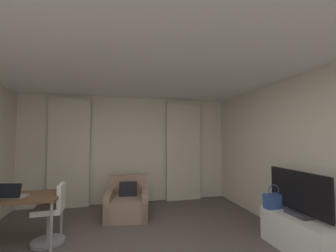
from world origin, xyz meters
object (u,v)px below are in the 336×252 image
armchair (128,203)px  desk_chair (52,216)px  handbag_primary (274,200)px  desk (16,201)px  tv_console (301,235)px  laptop (12,195)px  tv_flatscreen (298,195)px

armchair → desk_chair: bearing=-144.9°
armchair → desk_chair: 1.46m
armchair → handbag_primary: handbag_primary is taller
desk → tv_console: desk is taller
tv_console → handbag_primary: (-0.11, 0.39, 0.37)m
desk → tv_console: size_ratio=1.11×
desk_chair → laptop: bearing=-165.7°
tv_console → armchair: bearing=138.9°
armchair → desk: 1.93m
desk → desk_chair: bearing=5.2°
laptop → tv_flatscreen: size_ratio=0.35×
desk_chair → tv_console: desk_chair is taller
armchair → desk_chair: size_ratio=1.07×
laptop → armchair: bearing=29.8°
laptop → tv_flatscreen: 4.08m
desk → tv_flatscreen: bearing=-15.2°
armchair → laptop: size_ratio=2.62×
tv_console → laptop: bearing=165.5°
tv_flatscreen → laptop: bearing=166.0°
tv_console → tv_flatscreen: bearing=90.0°
armchair → handbag_primary: (2.17, -1.59, 0.36)m
desk_chair → tv_flatscreen: size_ratio=0.86×
desk_chair → tv_flatscreen: 3.66m
armchair → tv_console: armchair is taller
tv_flatscreen → armchair: bearing=139.4°
desk_chair → laptop: (-0.49, -0.12, 0.39)m
laptop → desk: bearing=81.8°
armchair → tv_flatscreen: 3.04m
desk → desk_chair: desk_chair is taller
laptop → tv_console: bearing=-14.5°
armchair → desk: bearing=-152.2°
laptop → tv_console: (3.96, -1.02, -0.53)m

